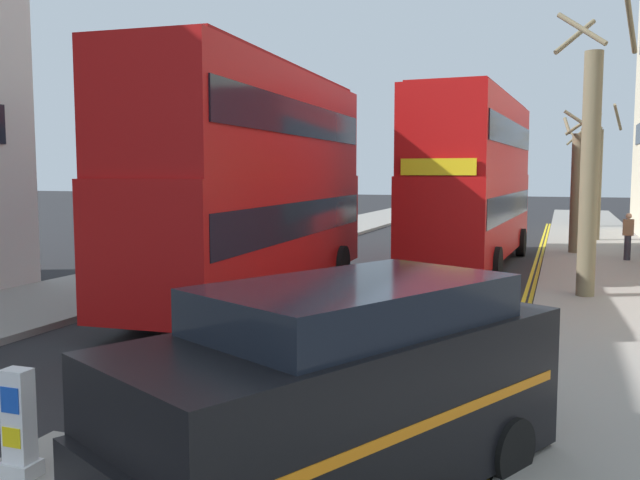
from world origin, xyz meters
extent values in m
cube|color=gray|center=(6.50, 16.00, 0.07)|extent=(4.00, 80.00, 0.14)
cube|color=gray|center=(-6.50, 16.00, 0.07)|extent=(4.00, 80.00, 0.14)
cube|color=yellow|center=(4.40, 14.00, 0.00)|extent=(0.10, 56.00, 0.01)
cube|color=yellow|center=(4.24, 14.00, 0.00)|extent=(0.10, 56.00, 0.01)
cube|color=silver|center=(0.00, 3.40, 0.18)|extent=(0.36, 0.28, 0.16)
cube|color=white|center=(0.00, 3.40, 0.73)|extent=(0.28, 0.20, 0.95)
cube|color=blue|center=(0.00, 3.29, 0.92)|extent=(0.22, 0.01, 0.26)
cube|color=yellow|center=(0.00, 3.29, 0.54)|extent=(0.22, 0.01, 0.20)
cube|color=#B20F0F|center=(-2.00, 13.39, 1.74)|extent=(3.03, 10.91, 2.60)
cube|color=#B20F0F|center=(-2.00, 13.39, 4.29)|extent=(2.97, 10.69, 2.50)
cube|color=black|center=(-2.00, 13.39, 2.04)|extent=(3.04, 10.48, 0.84)
cube|color=black|center=(-2.00, 13.39, 4.39)|extent=(3.02, 10.26, 0.80)
cube|color=yellow|center=(-2.27, 18.76, 3.29)|extent=(2.00, 0.16, 0.44)
cube|color=maroon|center=(-2.00, 13.39, 5.59)|extent=(2.73, 9.82, 0.10)
cylinder|color=black|center=(-3.42, 16.67, 0.52)|extent=(0.35, 1.05, 1.04)
cylinder|color=black|center=(-0.92, 16.80, 0.52)|extent=(0.35, 1.05, 1.04)
cylinder|color=black|center=(-3.09, 9.98, 0.52)|extent=(0.35, 1.05, 1.04)
cylinder|color=black|center=(-0.59, 10.11, 0.52)|extent=(0.35, 1.05, 1.04)
cube|color=#B20F0F|center=(2.23, 21.47, 1.74)|extent=(3.04, 10.91, 2.60)
cube|color=#B20F0F|center=(2.23, 21.47, 4.29)|extent=(2.98, 10.69, 2.50)
cube|color=black|center=(2.23, 21.47, 2.04)|extent=(3.04, 10.48, 0.84)
cube|color=black|center=(2.23, 21.47, 4.39)|extent=(3.02, 10.27, 0.80)
cube|color=yellow|center=(1.96, 16.10, 3.29)|extent=(2.00, 0.16, 0.44)
cube|color=maroon|center=(2.23, 21.47, 5.59)|extent=(2.73, 9.82, 0.10)
cylinder|color=black|center=(3.31, 18.06, 0.52)|extent=(0.35, 1.05, 1.04)
cylinder|color=black|center=(0.82, 18.19, 0.52)|extent=(0.35, 1.05, 1.04)
cylinder|color=black|center=(3.65, 24.75, 0.52)|extent=(0.35, 1.05, 1.04)
cylinder|color=black|center=(1.15, 24.88, 0.52)|extent=(0.35, 1.05, 1.04)
cube|color=black|center=(3.16, 4.26, 0.94)|extent=(3.83, 5.05, 1.50)
cube|color=black|center=(3.23, 4.39, 1.74)|extent=(2.92, 3.50, 0.76)
cube|color=orange|center=(3.16, 4.26, 0.99)|extent=(3.68, 4.72, 0.10)
cylinder|color=black|center=(1.69, 3.38, 0.34)|extent=(0.51, 0.71, 0.68)
cylinder|color=black|center=(4.63, 5.15, 0.34)|extent=(0.51, 0.71, 0.68)
cylinder|color=black|center=(3.02, 5.97, 0.34)|extent=(0.51, 0.71, 0.68)
cylinder|color=#2D2D38|center=(7.22, 23.65, 0.56)|extent=(0.22, 0.22, 0.85)
cube|color=#8C6647|center=(7.22, 23.65, 1.27)|extent=(0.34, 0.22, 0.56)
sphere|color=tan|center=(7.22, 23.65, 1.66)|extent=(0.20, 0.20, 0.20)
cylinder|color=#6B6047|center=(5.65, 15.90, 3.08)|extent=(0.43, 0.43, 5.88)
cylinder|color=#6B6047|center=(6.41, 15.73, 6.56)|extent=(0.47, 1.57, 1.16)
cylinder|color=#6B6047|center=(5.21, 16.33, 6.45)|extent=(0.99, 1.00, 0.95)
cylinder|color=#6B6047|center=(5.35, 15.37, 6.44)|extent=(1.15, 0.74, 0.94)
cylinder|color=#6B6047|center=(6.52, 30.82, 2.58)|extent=(0.31, 0.31, 4.88)
cylinder|color=#6B6047|center=(7.20, 30.63, 5.51)|extent=(0.51, 1.44, 1.07)
cylinder|color=#6B6047|center=(6.17, 31.22, 5.39)|extent=(0.92, 0.82, 0.83)
cylinder|color=#6B6047|center=(6.22, 30.48, 5.34)|extent=(0.80, 0.73, 0.72)
cylinder|color=#6B6047|center=(5.55, 25.40, 2.36)|extent=(0.43, 0.43, 4.43)
cylinder|color=#6B6047|center=(5.97, 25.29, 4.88)|extent=(0.34, 0.92, 0.69)
cylinder|color=#6B6047|center=(5.64, 25.95, 4.96)|extent=(1.17, 0.31, 0.86)
cylinder|color=#6B6047|center=(5.13, 25.31, 4.87)|extent=(0.30, 0.91, 0.68)
cylinder|color=#6B6047|center=(5.58, 24.83, 4.97)|extent=(1.19, 0.19, 0.88)
cylinder|color=#6B6047|center=(6.03, 38.76, 2.40)|extent=(0.36, 0.36, 4.53)
cylinder|color=#6B6047|center=(6.78, 38.82, 5.19)|extent=(0.24, 1.56, 1.14)
cylinder|color=#6B6047|center=(5.61, 39.17, 5.08)|extent=(0.93, 0.96, 0.90)
cylinder|color=#6B6047|center=(5.67, 38.41, 5.02)|extent=(0.83, 0.85, 0.79)
camera|label=1|loc=(5.06, -1.82, 3.16)|focal=38.30mm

